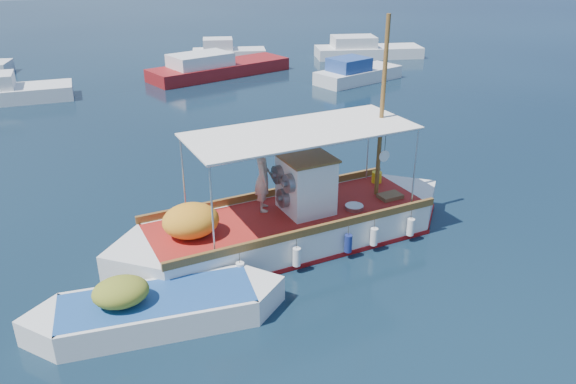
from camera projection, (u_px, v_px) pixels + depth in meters
name	position (u px, v px, depth m)	size (l,w,h in m)	color
ground	(305.00, 230.00, 17.64)	(160.00, 160.00, 0.00)	black
fishing_caique	(287.00, 226.00, 16.64)	(10.91, 3.93, 6.71)	white
dinghy	(156.00, 311.00, 13.30)	(6.27, 1.96, 1.53)	white
bg_boat_nw	(6.00, 93.00, 31.24)	(6.63, 2.49, 1.80)	silver
bg_boat_n	(216.00, 69.00, 37.08)	(9.94, 5.77, 1.80)	maroon
bg_boat_ne	(356.00, 74.00, 35.58)	(6.24, 4.05, 1.80)	silver
bg_boat_e	(365.00, 51.00, 42.93)	(8.37, 4.19, 1.80)	silver
bg_boat_far_n	(227.00, 53.00, 41.95)	(5.67, 3.08, 1.80)	silver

